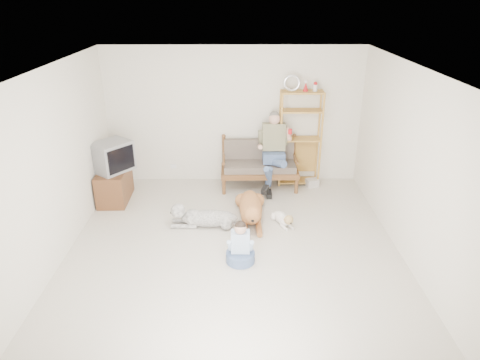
{
  "coord_description": "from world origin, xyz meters",
  "views": [
    {
      "loc": [
        0.05,
        -5.43,
        3.62
      ],
      "look_at": [
        0.11,
        1.0,
        0.75
      ],
      "focal_mm": 32.0,
      "sensor_mm": 36.0,
      "label": 1
    }
  ],
  "objects_px": {
    "etagere": "(300,138)",
    "golden_retriever": "(251,209)",
    "tv_stand": "(114,185)",
    "loveseat": "(259,163)"
  },
  "relations": [
    {
      "from": "etagere",
      "to": "golden_retriever",
      "type": "bearing_deg",
      "value": -123.41
    },
    {
      "from": "loveseat",
      "to": "tv_stand",
      "type": "xyz_separation_m",
      "value": [
        -2.73,
        -0.61,
        -0.19
      ]
    },
    {
      "from": "loveseat",
      "to": "golden_retriever",
      "type": "bearing_deg",
      "value": -99.36
    },
    {
      "from": "etagere",
      "to": "tv_stand",
      "type": "height_order",
      "value": "etagere"
    },
    {
      "from": "loveseat",
      "to": "golden_retriever",
      "type": "height_order",
      "value": "loveseat"
    },
    {
      "from": "loveseat",
      "to": "tv_stand",
      "type": "height_order",
      "value": "loveseat"
    },
    {
      "from": "loveseat",
      "to": "golden_retriever",
      "type": "distance_m",
      "value": 1.42
    },
    {
      "from": "loveseat",
      "to": "golden_retriever",
      "type": "xyz_separation_m",
      "value": [
        -0.21,
        -1.38,
        -0.29
      ]
    },
    {
      "from": "tv_stand",
      "to": "golden_retriever",
      "type": "xyz_separation_m",
      "value": [
        2.52,
        -0.77,
        -0.1
      ]
    },
    {
      "from": "etagere",
      "to": "golden_retriever",
      "type": "xyz_separation_m",
      "value": [
        -1.0,
        -1.52,
        -0.77
      ]
    }
  ]
}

